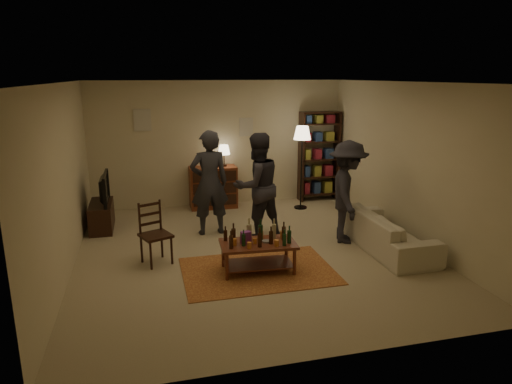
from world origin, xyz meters
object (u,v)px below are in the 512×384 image
object	(u,v)px
person_right	(257,186)
person_by_sofa	(347,192)
dining_chair	(154,231)
dresser	(214,186)
coffee_table	(258,245)
sofa	(386,231)
tv_stand	(101,209)
bookshelf	(319,155)
person_left	(209,183)
floor_lamp	(302,139)

from	to	relation	value
person_right	person_by_sofa	bearing A→B (deg)	138.90
dining_chair	person_by_sofa	xyz separation A→B (m)	(3.24, 0.14, 0.37)
dining_chair	person_by_sofa	world-z (taller)	person_by_sofa
dresser	coffee_table	bearing A→B (deg)	-88.29
sofa	tv_stand	bearing A→B (deg)	64.66
dining_chair	bookshelf	distance (m)	4.75
coffee_table	person_by_sofa	bearing A→B (deg)	25.72
sofa	person_by_sofa	distance (m)	0.91
tv_stand	person_right	distance (m)	2.98
person_left	person_by_sofa	distance (m)	2.42
dresser	floor_lamp	xyz separation A→B (m)	(1.81, -0.52, 1.04)
person_left	person_right	size ratio (longest dim) A/B	1.01
person_left	person_right	distance (m)	0.86
tv_stand	sofa	xyz separation A→B (m)	(4.64, -2.20, -0.08)
dresser	floor_lamp	size ratio (longest dim) A/B	0.77
dresser	person_right	bearing A→B (deg)	-77.13
person_left	tv_stand	bearing A→B (deg)	-24.48
tv_stand	person_right	bearing A→B (deg)	-22.07
floor_lamp	dining_chair	bearing A→B (deg)	-144.70
coffee_table	dining_chair	bearing A→B (deg)	153.66
dining_chair	person_right	xyz separation A→B (m)	(1.81, 0.75, 0.42)
sofa	person_right	xyz separation A→B (m)	(-1.93, 1.10, 0.62)
bookshelf	sofa	size ratio (longest dim) A/B	0.97
coffee_table	floor_lamp	xyz separation A→B (m)	(1.71, 2.96, 1.11)
tv_stand	dresser	world-z (taller)	dresser
person_right	sofa	bearing A→B (deg)	132.08
person_left	person_by_sofa	size ratio (longest dim) A/B	1.07
tv_stand	bookshelf	xyz separation A→B (m)	(4.69, 0.98, 0.65)
coffee_table	person_right	bearing A→B (deg)	76.32
floor_lamp	person_left	xyz separation A→B (m)	(-2.13, -1.13, -0.57)
bookshelf	person_by_sofa	bearing A→B (deg)	-101.50
floor_lamp	sofa	size ratio (longest dim) A/B	0.85
person_by_sofa	dining_chair	bearing A→B (deg)	112.21
coffee_table	sofa	distance (m)	2.32
bookshelf	coffee_table	bearing A→B (deg)	-123.37
tv_stand	sofa	world-z (taller)	tv_stand
tv_stand	person_by_sofa	xyz separation A→B (m)	(4.14, -1.70, 0.49)
dining_chair	tv_stand	world-z (taller)	tv_stand
coffee_table	person_right	size ratio (longest dim) A/B	0.61
sofa	person_left	size ratio (longest dim) A/B	1.10
person_right	person_by_sofa	size ratio (longest dim) A/B	1.06
floor_lamp	person_right	xyz separation A→B (m)	(-1.35, -1.49, -0.58)
bookshelf	floor_lamp	bearing A→B (deg)	-136.78
dresser	person_left	xyz separation A→B (m)	(-0.32, -1.65, 0.47)
dining_chair	dresser	bearing A→B (deg)	41.09
floor_lamp	sofa	xyz separation A→B (m)	(0.58, -2.59, -1.21)
floor_lamp	person_right	distance (m)	2.10
sofa	person_left	xyz separation A→B (m)	(-2.71, 1.47, 0.64)
bookshelf	person_by_sofa	distance (m)	2.74
tv_stand	bookshelf	distance (m)	4.84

